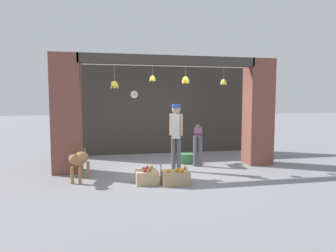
% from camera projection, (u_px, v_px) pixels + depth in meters
% --- Properties ---
extents(ground_plane, '(60.00, 60.00, 0.00)m').
position_uv_depth(ground_plane, '(171.00, 170.00, 7.82)').
color(ground_plane, gray).
extents(shop_back_wall, '(6.51, 0.12, 2.96)m').
position_uv_depth(shop_back_wall, '(155.00, 110.00, 10.21)').
color(shop_back_wall, '#38332D').
rests_on(shop_back_wall, ground_plane).
extents(shop_pillar_left, '(0.70, 0.60, 2.96)m').
position_uv_depth(shop_pillar_left, '(67.00, 114.00, 7.47)').
color(shop_pillar_left, brown).
rests_on(shop_pillar_left, ground_plane).
extents(shop_pillar_right, '(0.70, 0.60, 2.96)m').
position_uv_depth(shop_pillar_right, '(258.00, 112.00, 8.50)').
color(shop_pillar_right, brown).
rests_on(shop_pillar_right, ground_plane).
extents(storefront_awning, '(4.61, 0.27, 0.86)m').
position_uv_depth(storefront_awning, '(170.00, 62.00, 7.69)').
color(storefront_awning, '#3D3833').
extents(dog, '(0.47, 1.04, 0.72)m').
position_uv_depth(dog, '(79.00, 160.00, 6.72)').
color(dog, '#9E7042').
rests_on(dog, ground_plane).
extents(shopkeeper, '(0.32, 0.31, 1.72)m').
position_uv_depth(shopkeeper, '(176.00, 131.00, 7.68)').
color(shopkeeper, '#56565B').
rests_on(shopkeeper, ground_plane).
extents(worker_stooping, '(0.45, 0.82, 1.10)m').
position_uv_depth(worker_stooping, '(198.00, 139.00, 8.47)').
color(worker_stooping, '#56565B').
rests_on(worker_stooping, ground_plane).
extents(fruit_crate_oranges, '(0.59, 0.39, 0.36)m').
position_uv_depth(fruit_crate_oranges, '(175.00, 177.00, 6.50)').
color(fruit_crate_oranges, tan).
rests_on(fruit_crate_oranges, ground_plane).
extents(fruit_crate_apples, '(0.49, 0.40, 0.35)m').
position_uv_depth(fruit_crate_apples, '(147.00, 177.00, 6.56)').
color(fruit_crate_apples, tan).
rests_on(fruit_crate_apples, ground_plane).
extents(produce_box_green, '(0.44, 0.42, 0.27)m').
position_uv_depth(produce_box_green, '(185.00, 158.00, 8.74)').
color(produce_box_green, '#42844C').
rests_on(produce_box_green, ground_plane).
extents(water_bottle, '(0.07, 0.07, 0.22)m').
position_uv_depth(water_bottle, '(161.00, 170.00, 7.42)').
color(water_bottle, silver).
rests_on(water_bottle, ground_plane).
extents(wall_clock, '(0.26, 0.03, 0.26)m').
position_uv_depth(wall_clock, '(134.00, 95.00, 9.95)').
color(wall_clock, black).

